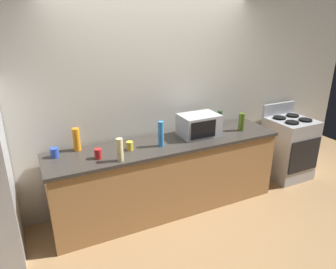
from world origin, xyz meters
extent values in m
plane|color=#A87F51|center=(0.00, 0.00, 0.00)|extent=(8.00, 8.00, 0.00)
cube|color=beige|center=(0.00, 0.81, 1.35)|extent=(6.40, 0.10, 2.70)
cube|color=#B27F4C|center=(0.00, 0.40, 0.43)|extent=(2.80, 0.60, 0.86)
cube|color=#38332D|center=(0.00, 0.40, 0.88)|extent=(2.84, 0.64, 0.04)
cube|color=#B7BABF|center=(2.00, 0.40, 0.45)|extent=(0.60, 0.60, 0.90)
cube|color=black|center=(2.00, 0.10, 0.45)|extent=(0.55, 0.02, 0.48)
cube|color=#B7BABF|center=(2.00, 0.68, 0.99)|extent=(0.60, 0.04, 0.18)
cylinder|color=black|center=(1.87, 0.28, 0.91)|extent=(0.18, 0.18, 0.02)
cylinder|color=black|center=(2.13, 0.28, 0.91)|extent=(0.18, 0.18, 0.02)
cylinder|color=black|center=(1.87, 0.52, 0.91)|extent=(0.18, 0.18, 0.02)
cylinder|color=black|center=(2.13, 0.52, 0.91)|extent=(0.18, 0.18, 0.02)
cube|color=#B7BABF|center=(0.45, 0.45, 1.04)|extent=(0.48, 0.34, 0.27)
cube|color=black|center=(0.41, 0.28, 1.04)|extent=(0.34, 0.01, 0.21)
cylinder|color=#1E3F19|center=(0.89, 0.64, 1.00)|extent=(0.06, 0.06, 0.21)
cylinder|color=#4C6B19|center=(1.04, 0.36, 1.02)|extent=(0.08, 0.08, 0.23)
cylinder|color=orange|center=(-1.01, 0.63, 1.03)|extent=(0.08, 0.08, 0.26)
cylinder|color=#338CE5|center=(-0.12, 0.34, 1.05)|extent=(0.07, 0.07, 0.29)
cylinder|color=beige|center=(-0.66, 0.16, 1.02)|extent=(0.07, 0.07, 0.25)
cylinder|color=red|center=(-0.85, 0.32, 0.95)|extent=(0.08, 0.08, 0.11)
cylinder|color=#2D4CB2|center=(-1.26, 0.55, 0.95)|extent=(0.09, 0.09, 0.10)
cylinder|color=yellow|center=(-0.48, 0.39, 0.95)|extent=(0.08, 0.08, 0.10)
camera|label=1|loc=(-1.48, -2.65, 2.29)|focal=33.09mm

